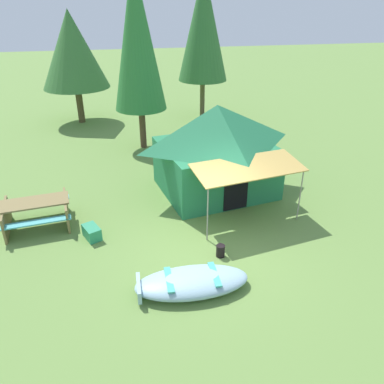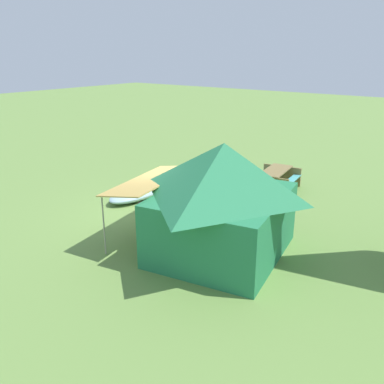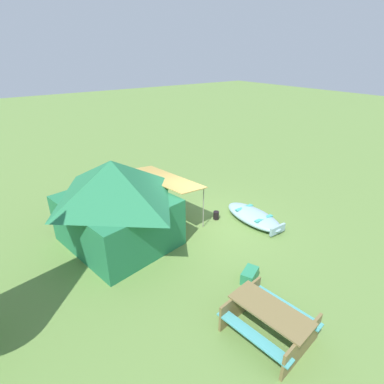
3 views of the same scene
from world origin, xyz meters
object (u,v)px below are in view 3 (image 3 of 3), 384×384
at_px(beached_rowboat, 254,216).
at_px(fuel_can, 216,215).
at_px(canvas_cabin_tent, 116,202).
at_px(cooler_box, 250,275).
at_px(picnic_table, 269,319).

height_order(beached_rowboat, fuel_can, beached_rowboat).
xyz_separation_m(canvas_cabin_tent, cooler_box, (-3.83, -2.04, -1.27)).
relative_size(beached_rowboat, cooler_box, 4.40).
bearing_deg(beached_rowboat, fuel_can, 47.72).
height_order(canvas_cabin_tent, cooler_box, canvas_cabin_tent).
relative_size(canvas_cabin_tent, cooler_box, 8.28).
distance_m(beached_rowboat, canvas_cabin_tent, 4.92).
bearing_deg(cooler_box, beached_rowboat, -48.30).
bearing_deg(canvas_cabin_tent, picnic_table, -168.03).
bearing_deg(fuel_can, canvas_cabin_tent, 77.59).
height_order(picnic_table, fuel_can, picnic_table).
xyz_separation_m(beached_rowboat, fuel_can, (0.92, 1.01, -0.04)).
distance_m(beached_rowboat, picnic_table, 4.92).
xyz_separation_m(beached_rowboat, canvas_cabin_tent, (1.68, 4.46, 1.25)).
relative_size(picnic_table, cooler_box, 3.41).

